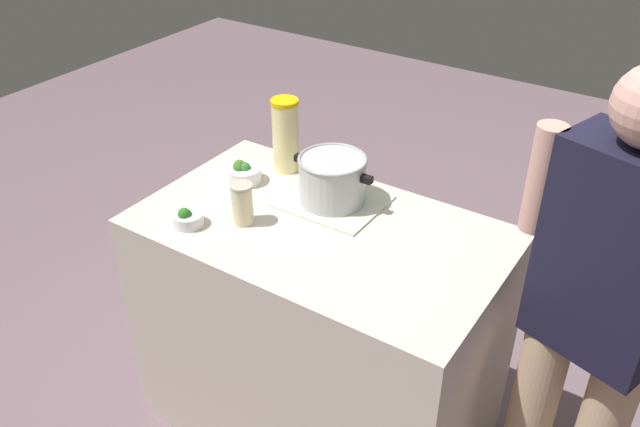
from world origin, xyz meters
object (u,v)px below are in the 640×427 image
at_px(lemonade_pitcher, 286,135).
at_px(mason_jar, 242,204).
at_px(broccoli_bowl_front, 188,218).
at_px(cooking_pot, 332,178).
at_px(broccoli_bowl_center, 244,173).
at_px(person_cook, 593,324).

distance_m(lemonade_pitcher, mason_jar, 0.40).
relative_size(lemonade_pitcher, broccoli_bowl_front, 2.73).
bearing_deg(broccoli_bowl_front, cooking_pot, 50.54).
xyz_separation_m(lemonade_pitcher, broccoli_bowl_center, (-0.07, -0.16, -0.11)).
xyz_separation_m(cooking_pot, mason_jar, (-0.18, -0.27, -0.02)).
bearing_deg(broccoli_bowl_center, broccoli_bowl_front, -84.73).
relative_size(mason_jar, broccoli_bowl_center, 1.14).
distance_m(lemonade_pitcher, broccoli_bowl_front, 0.51).
bearing_deg(person_cook, cooking_pot, 172.23).
bearing_deg(person_cook, broccoli_bowl_front, -168.22).
height_order(broccoli_bowl_front, broccoli_bowl_center, broccoli_bowl_center).
relative_size(cooking_pot, broccoli_bowl_front, 2.99).
relative_size(cooking_pot, person_cook, 0.19).
bearing_deg(mason_jar, cooking_pot, 57.08).
distance_m(lemonade_pitcher, broccoli_bowl_center, 0.21).
xyz_separation_m(broccoli_bowl_front, person_cook, (1.25, 0.26, -0.04)).
relative_size(lemonade_pitcher, person_cook, 0.17).
xyz_separation_m(cooking_pot, broccoli_bowl_front, (-0.32, -0.39, -0.07)).
relative_size(cooking_pot, broccoli_bowl_center, 2.42).
height_order(cooking_pot, broccoli_bowl_front, cooking_pot).
relative_size(mason_jar, broccoli_bowl_front, 1.40).
bearing_deg(cooking_pot, broccoli_bowl_front, -129.46).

